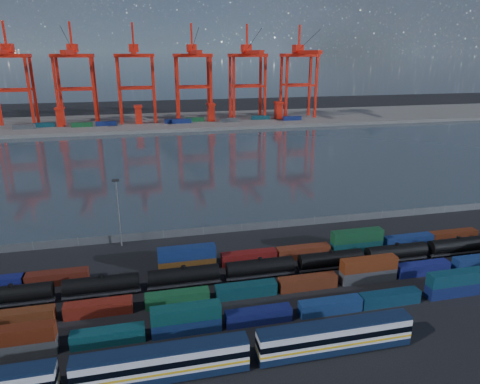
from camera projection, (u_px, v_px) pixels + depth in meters
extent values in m
plane|color=black|center=(274.00, 286.00, 84.48)|extent=(700.00, 700.00, 0.00)
plane|color=#2D3841|center=(201.00, 161.00, 181.71)|extent=(700.00, 700.00, 0.00)
cube|color=#514F4C|center=(178.00, 121.00, 278.63)|extent=(700.00, 70.00, 2.00)
cone|color=#1E2630|center=(301.00, 12.00, 1634.04)|extent=(960.00, 960.00, 380.00)
cone|color=#1E2630|center=(383.00, 24.00, 1720.75)|extent=(840.00, 840.00, 300.00)
cube|color=silver|center=(162.00, 362.00, 59.65)|extent=(24.40, 2.93, 3.71)
cube|color=#0D1A32|center=(163.00, 374.00, 60.26)|extent=(24.40, 2.99, 1.17)
cube|color=#0D1A32|center=(162.00, 350.00, 58.99)|extent=(24.40, 2.64, 0.49)
cube|color=gold|center=(163.00, 367.00, 59.89)|extent=(24.43, 3.02, 0.35)
cube|color=black|center=(162.00, 360.00, 59.53)|extent=(24.43, 3.02, 0.98)
cube|color=black|center=(223.00, 367.00, 62.24)|extent=(2.93, 1.95, 0.68)
cube|color=silver|center=(335.00, 336.00, 65.16)|extent=(24.40, 2.93, 3.71)
cube|color=#0D1A32|center=(334.00, 347.00, 65.77)|extent=(24.40, 2.99, 1.17)
cube|color=#0D1A32|center=(336.00, 324.00, 64.51)|extent=(24.40, 2.64, 0.49)
cube|color=gold|center=(335.00, 340.00, 65.41)|extent=(24.43, 3.02, 0.35)
cube|color=black|center=(335.00, 334.00, 65.04)|extent=(24.43, 3.02, 0.98)
cube|color=black|center=(281.00, 358.00, 64.13)|extent=(2.93, 1.95, 0.68)
cube|color=black|center=(384.00, 342.00, 67.75)|extent=(2.93, 1.95, 0.68)
cube|color=#383B3D|center=(18.00, 349.00, 64.84)|extent=(11.44, 2.33, 2.48)
cube|color=#561D0D|center=(15.00, 335.00, 64.07)|extent=(11.44, 2.33, 2.48)
cube|color=#0E4048|center=(108.00, 336.00, 67.64)|extent=(11.44, 2.33, 2.48)
cube|color=navy|center=(187.00, 326.00, 70.27)|extent=(11.44, 2.33, 2.48)
cube|color=#0C3E3F|center=(186.00, 313.00, 69.50)|extent=(11.44, 2.33, 2.48)
cube|color=#101752|center=(259.00, 316.00, 72.88)|extent=(11.44, 2.33, 2.48)
cube|color=navy|center=(330.00, 306.00, 75.67)|extent=(11.44, 2.33, 2.48)
cube|color=#0D2F47|center=(390.00, 298.00, 78.15)|extent=(11.44, 2.33, 2.48)
cube|color=#101B51|center=(454.00, 289.00, 81.05)|extent=(11.44, 2.33, 2.48)
cube|color=#0D3647|center=(456.00, 278.00, 80.28)|extent=(11.44, 2.33, 2.48)
cube|color=#5E2912|center=(18.00, 318.00, 72.34)|extent=(11.64, 2.37, 2.52)
cube|color=maroon|center=(99.00, 308.00, 75.10)|extent=(11.64, 2.37, 2.52)
cube|color=#154F2A|center=(177.00, 298.00, 78.03)|extent=(11.64, 2.37, 2.52)
cube|color=#0B363D|center=(246.00, 290.00, 80.77)|extent=(11.64, 2.37, 2.52)
cube|color=#5F2613|center=(308.00, 282.00, 83.40)|extent=(11.64, 2.37, 2.52)
cube|color=#3D3E42|center=(368.00, 275.00, 86.13)|extent=(11.64, 2.37, 2.52)
cube|color=maroon|center=(369.00, 264.00, 85.34)|extent=(11.64, 2.37, 2.52)
cube|color=navy|center=(422.00, 268.00, 88.78)|extent=(11.64, 2.37, 2.52)
cube|color=navy|center=(479.00, 262.00, 91.67)|extent=(11.64, 2.37, 2.52)
cube|color=#501910|center=(57.00, 278.00, 85.00)|extent=(12.15, 2.47, 2.63)
cube|color=#583411|center=(187.00, 264.00, 90.51)|extent=(12.15, 2.47, 2.63)
cube|color=navy|center=(187.00, 253.00, 89.69)|extent=(12.15, 2.47, 2.63)
cube|color=maroon|center=(249.00, 257.00, 93.37)|extent=(12.15, 2.47, 2.63)
cube|color=maroon|center=(303.00, 252.00, 96.04)|extent=(12.15, 2.47, 2.63)
cube|color=#0B383D|center=(356.00, 246.00, 98.80)|extent=(12.15, 2.47, 2.63)
cube|color=#124625|center=(357.00, 236.00, 97.98)|extent=(12.15, 2.47, 2.63)
cube|color=navy|center=(408.00, 241.00, 101.66)|extent=(12.15, 2.47, 2.63)
cube|color=#58200D|center=(453.00, 236.00, 104.27)|extent=(12.15, 2.47, 2.63)
cylinder|color=black|center=(12.00, 294.00, 77.24)|extent=(13.80, 3.08, 3.08)
cylinder|color=black|center=(11.00, 286.00, 76.71)|extent=(0.85, 0.85, 0.53)
cube|color=black|center=(14.00, 302.00, 77.77)|extent=(14.33, 2.12, 0.42)
cube|color=black|center=(42.00, 301.00, 78.91)|extent=(2.65, 1.91, 0.64)
cylinder|color=black|center=(101.00, 284.00, 80.52)|extent=(13.80, 3.08, 3.08)
cylinder|color=black|center=(101.00, 276.00, 79.99)|extent=(0.85, 0.85, 0.53)
cube|color=black|center=(102.00, 292.00, 81.05)|extent=(14.33, 2.12, 0.42)
cube|color=black|center=(76.00, 297.00, 80.17)|extent=(2.65, 1.91, 0.64)
cube|color=black|center=(128.00, 291.00, 82.20)|extent=(2.65, 1.91, 0.64)
cylinder|color=black|center=(184.00, 275.00, 83.81)|extent=(13.80, 3.08, 3.08)
cylinder|color=black|center=(183.00, 267.00, 83.28)|extent=(0.85, 0.85, 0.53)
cube|color=black|center=(184.00, 283.00, 84.34)|extent=(14.33, 2.12, 0.42)
cube|color=black|center=(160.00, 287.00, 83.46)|extent=(2.65, 1.91, 0.64)
cube|color=black|center=(208.00, 282.00, 85.49)|extent=(2.65, 1.91, 0.64)
cylinder|color=black|center=(260.00, 266.00, 87.10)|extent=(13.80, 3.08, 3.08)
cylinder|color=black|center=(260.00, 259.00, 86.57)|extent=(0.85, 0.85, 0.53)
cube|color=black|center=(260.00, 274.00, 87.63)|extent=(14.33, 2.12, 0.42)
cube|color=black|center=(237.00, 278.00, 86.75)|extent=(2.65, 1.91, 0.64)
cube|color=black|center=(282.00, 273.00, 88.77)|extent=(2.65, 1.91, 0.64)
cylinder|color=black|center=(331.00, 259.00, 90.38)|extent=(13.80, 3.08, 3.08)
cylinder|color=black|center=(331.00, 251.00, 89.85)|extent=(0.85, 0.85, 0.53)
cube|color=black|center=(330.00, 266.00, 90.91)|extent=(14.33, 2.12, 0.42)
cube|color=black|center=(309.00, 270.00, 90.03)|extent=(2.65, 1.91, 0.64)
cube|color=black|center=(350.00, 265.00, 92.06)|extent=(2.65, 1.91, 0.64)
cylinder|color=black|center=(396.00, 251.00, 93.67)|extent=(13.80, 3.08, 3.08)
cylinder|color=black|center=(397.00, 244.00, 93.14)|extent=(0.85, 0.85, 0.53)
cube|color=black|center=(395.00, 258.00, 94.20)|extent=(14.33, 2.12, 0.42)
cube|color=black|center=(375.00, 262.00, 93.32)|extent=(2.65, 1.91, 0.64)
cube|color=black|center=(414.00, 258.00, 95.35)|extent=(2.65, 1.91, 0.64)
cylinder|color=black|center=(457.00, 245.00, 96.96)|extent=(13.80, 3.08, 3.08)
cylinder|color=black|center=(459.00, 238.00, 96.43)|extent=(0.85, 0.85, 0.53)
cube|color=black|center=(456.00, 251.00, 97.49)|extent=(14.33, 2.12, 0.42)
cube|color=black|center=(438.00, 255.00, 96.61)|extent=(2.65, 1.91, 0.64)
cube|color=black|center=(474.00, 251.00, 98.63)|extent=(2.65, 1.91, 0.64)
cube|color=#595B5E|center=(242.00, 227.00, 110.10)|extent=(160.00, 0.06, 2.00)
cylinder|color=slate|center=(33.00, 246.00, 99.46)|extent=(0.12, 0.12, 2.20)
cylinder|color=slate|center=(78.00, 242.00, 101.58)|extent=(0.12, 0.12, 2.20)
cylinder|color=slate|center=(122.00, 238.00, 103.70)|extent=(0.12, 0.12, 2.20)
cylinder|color=slate|center=(163.00, 234.00, 105.83)|extent=(0.12, 0.12, 2.20)
cylinder|color=slate|center=(203.00, 231.00, 107.95)|extent=(0.12, 0.12, 2.20)
cylinder|color=slate|center=(242.00, 227.00, 110.07)|extent=(0.12, 0.12, 2.20)
cylinder|color=slate|center=(279.00, 224.00, 112.19)|extent=(0.12, 0.12, 2.20)
cylinder|color=slate|center=(314.00, 221.00, 114.31)|extent=(0.12, 0.12, 2.20)
cylinder|color=slate|center=(349.00, 218.00, 116.43)|extent=(0.12, 0.12, 2.20)
cylinder|color=slate|center=(382.00, 215.00, 118.55)|extent=(0.12, 0.12, 2.20)
cylinder|color=slate|center=(414.00, 212.00, 120.67)|extent=(0.12, 0.12, 2.20)
cylinder|color=slate|center=(445.00, 209.00, 122.79)|extent=(0.12, 0.12, 2.20)
cylinder|color=slate|center=(475.00, 206.00, 124.91)|extent=(0.12, 0.12, 2.20)
cylinder|color=slate|center=(119.00, 214.00, 99.70)|extent=(0.36, 0.36, 16.00)
cube|color=black|center=(115.00, 180.00, 97.11)|extent=(1.60, 0.40, 0.60)
cube|color=red|center=(30.00, 94.00, 244.61)|extent=(1.49, 1.49, 41.98)
cube|color=red|center=(34.00, 92.00, 254.97)|extent=(1.49, 1.49, 41.98)
cube|color=red|center=(10.00, 91.00, 241.78)|extent=(20.52, 1.31, 1.31)
cube|color=red|center=(15.00, 89.00, 252.14)|extent=(20.52, 1.31, 1.31)
cube|color=red|center=(7.00, 56.00, 241.06)|extent=(23.32, 13.06, 2.05)
cube|color=red|center=(0.00, 52.00, 230.11)|extent=(2.80, 44.78, 2.33)
cube|color=red|center=(8.00, 48.00, 243.21)|extent=(5.60, 7.46, 4.66)
cube|color=red|center=(4.00, 35.00, 239.29)|extent=(1.12, 1.12, 14.93)
cube|color=red|center=(57.00, 94.00, 247.68)|extent=(1.49, 1.49, 41.98)
cube|color=red|center=(60.00, 92.00, 258.04)|extent=(1.49, 1.49, 41.98)
cube|color=red|center=(94.00, 93.00, 252.03)|extent=(1.49, 1.49, 41.98)
cube|color=red|center=(96.00, 91.00, 262.40)|extent=(1.49, 1.49, 41.98)
cube|color=red|center=(75.00, 90.00, 249.20)|extent=(20.52, 1.31, 1.31)
cube|color=red|center=(78.00, 88.00, 259.57)|extent=(20.52, 1.31, 1.31)
cube|color=red|center=(72.00, 56.00, 248.48)|extent=(23.32, 13.06, 2.05)
cube|color=red|center=(69.00, 52.00, 237.53)|extent=(2.80, 44.78, 2.33)
cube|color=red|center=(73.00, 48.00, 250.63)|extent=(5.60, 7.46, 4.66)
cube|color=red|center=(71.00, 35.00, 246.72)|extent=(1.12, 1.12, 14.93)
cylinder|color=black|center=(67.00, 40.00, 233.42)|extent=(0.22, 38.40, 12.67)
cube|color=red|center=(119.00, 92.00, 255.10)|extent=(1.49, 1.49, 41.98)
cube|color=red|center=(120.00, 91.00, 265.47)|extent=(1.49, 1.49, 41.98)
cube|color=red|center=(154.00, 92.00, 259.45)|extent=(1.49, 1.49, 41.98)
cube|color=red|center=(154.00, 90.00, 269.82)|extent=(1.49, 1.49, 41.98)
cube|color=red|center=(137.00, 88.00, 256.62)|extent=(20.52, 1.31, 1.31)
cube|color=red|center=(137.00, 87.00, 266.99)|extent=(20.52, 1.31, 1.31)
cube|color=red|center=(134.00, 55.00, 255.91)|extent=(23.32, 13.06, 2.05)
cube|color=red|center=(134.00, 52.00, 244.96)|extent=(2.80, 44.78, 2.33)
cube|color=red|center=(134.00, 48.00, 258.05)|extent=(5.60, 7.46, 4.66)
cube|color=red|center=(133.00, 36.00, 254.14)|extent=(1.12, 1.12, 14.93)
cylinder|color=black|center=(133.00, 40.00, 240.85)|extent=(0.22, 38.40, 12.67)
cube|color=red|center=(178.00, 91.00, 262.52)|extent=(1.49, 1.49, 41.98)
cube|color=red|center=(177.00, 90.00, 272.89)|extent=(1.49, 1.49, 41.98)
cube|color=red|center=(211.00, 91.00, 266.88)|extent=(1.49, 1.49, 41.98)
cube|color=red|center=(208.00, 89.00, 277.24)|extent=(1.49, 1.49, 41.98)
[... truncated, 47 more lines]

